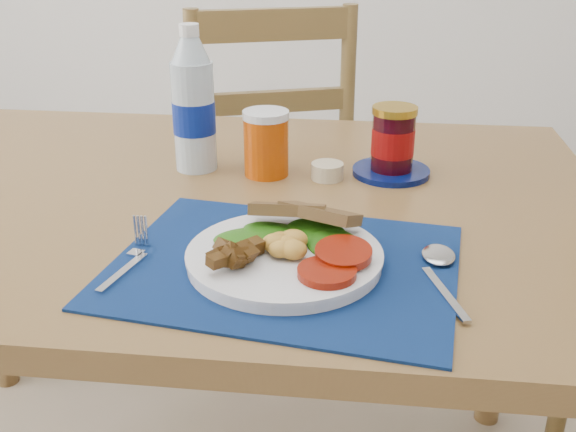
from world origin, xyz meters
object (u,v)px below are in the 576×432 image
(water_bottle, at_px, (194,107))
(jam_on_saucer, at_px, (393,145))
(breakfast_plate, at_px, (280,253))
(juice_glass, at_px, (266,145))
(chair_far, at_px, (265,146))

(water_bottle, distance_m, jam_on_saucer, 0.35)
(water_bottle, height_order, jam_on_saucer, water_bottle)
(water_bottle, bearing_deg, breakfast_plate, -60.90)
(breakfast_plate, bearing_deg, juice_glass, 108.76)
(chair_far, relative_size, water_bottle, 4.64)
(breakfast_plate, height_order, water_bottle, water_bottle)
(chair_far, xyz_separation_m, jam_on_saucer, (0.31, -0.60, 0.21))
(chair_far, bearing_deg, water_bottle, 67.85)
(juice_glass, relative_size, jam_on_saucer, 0.79)
(chair_far, xyz_separation_m, juice_glass, (0.10, -0.62, 0.21))
(chair_far, bearing_deg, juice_glass, 79.78)
(breakfast_plate, xyz_separation_m, jam_on_saucer, (0.15, 0.36, 0.03))
(chair_far, distance_m, jam_on_saucer, 0.71)
(juice_glass, xyz_separation_m, jam_on_saucer, (0.22, 0.03, 0.00))
(breakfast_plate, xyz_separation_m, water_bottle, (-0.20, 0.35, 0.09))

